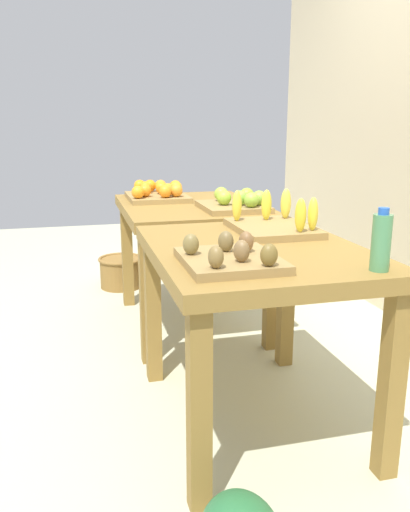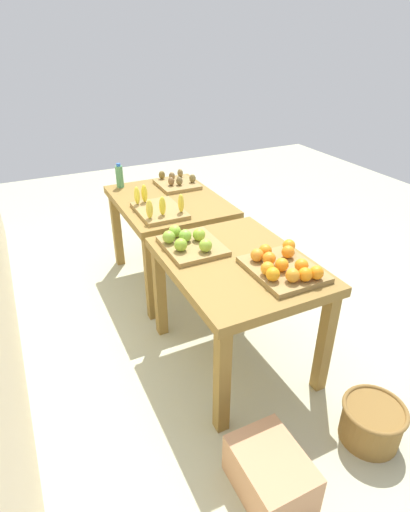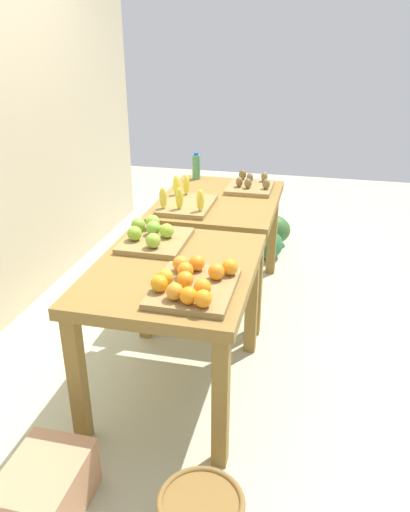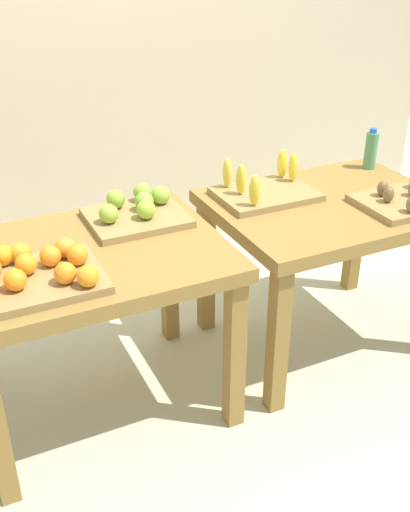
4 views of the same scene
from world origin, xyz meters
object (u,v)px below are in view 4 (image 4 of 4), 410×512
Objects in this scene: display_table_left at (91,276)px; orange_bin at (35,273)px; apple_bin at (137,211)px; water_bottle at (371,150)px; display_table_right at (328,223)px; banana_crate at (264,189)px; kiwi_bin at (402,200)px.

display_table_left is 0.32m from orange_bin.
water_bottle reaches higher than apple_bin.
display_table_right is 1.37m from orange_bin.
orange_bin is at bearing -163.29° from banana_crate.
display_table_right is 5.03× the size of water_bottle.
apple_bin is 1.11× the size of kiwi_bin.
display_table_right is 2.89× the size of kiwi_bin.
display_table_left is 1.00× the size of display_table_right.
banana_crate reaches higher than display_table_left.
orange_bin is (-0.23, -0.16, 0.15)m from display_table_left.
water_bottle reaches higher than banana_crate.
display_table_right is at bearing -35.38° from banana_crate.
display_table_left is 0.90m from banana_crate.
kiwi_bin is at bearing -0.75° from orange_bin.
display_table_left is at bearing -168.71° from banana_crate.
banana_crate is (-0.25, 0.17, 0.15)m from display_table_right.
display_table_right is (1.12, 0.00, 0.00)m from display_table_left.
display_table_right is at bearing -147.76° from water_bottle.
orange_bin is at bearing -166.46° from water_bottle.
display_table_left is 5.03× the size of water_bottle.
orange_bin reaches higher than kiwi_bin.
kiwi_bin is (1.37, -0.18, 0.14)m from display_table_left.
orange_bin is at bearing -145.85° from display_table_left.
orange_bin is 2.17× the size of water_bottle.
apple_bin reaches higher than display_table_right.
kiwi_bin is 0.49m from water_bottle.
display_table_right is 2.60× the size of apple_bin.
display_table_left is 1.39m from kiwi_bin.
display_table_right is 0.55m from water_bottle.
display_table_left is 2.89× the size of kiwi_bin.
banana_crate reaches higher than display_table_right.
display_table_left is 1.59m from water_bottle.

